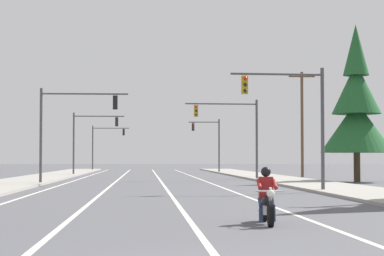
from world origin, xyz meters
name	(u,v)px	position (x,y,z in m)	size (l,w,h in m)	color
lane_stripe_center	(160,180)	(0.24, 45.00, 0.00)	(0.16, 100.00, 0.01)	beige
lane_stripe_left	(117,180)	(-3.01, 45.00, 0.00)	(0.16, 100.00, 0.01)	beige
lane_stripe_right	(202,180)	(3.50, 45.00, 0.00)	(0.16, 100.00, 0.01)	beige
lane_stripe_far_left	(76,180)	(-6.20, 45.00, 0.00)	(0.16, 100.00, 0.01)	beige
sidewalk_kerb_right	(292,181)	(9.44, 40.00, 0.07)	(4.40, 110.00, 0.14)	#9E998E
sidewalk_kerb_left	(21,182)	(-9.44, 40.00, 0.07)	(4.40, 110.00, 0.14)	#9E998E
motorcycle_with_rider	(267,201)	(2.15, 8.25, 0.59)	(0.70, 2.19, 1.46)	black
traffic_signal_near_right	(296,110)	(6.56, 25.01, 4.09)	(4.73, 0.54, 6.20)	#47474C
traffic_signal_near_left	(67,120)	(-5.96, 36.46, 4.15)	(5.68, 0.37, 6.20)	#47474C
traffic_signal_mid_right	(236,126)	(6.04, 44.40, 4.14)	(5.64, 0.60, 6.20)	#47474C
traffic_signal_mid_left	(88,134)	(-6.49, 61.13, 4.11)	(5.07, 0.37, 6.20)	#47474C
traffic_signal_far_right	(211,138)	(6.65, 71.84, 4.02)	(3.62, 0.37, 6.20)	#47474C
traffic_signal_far_left	(103,141)	(-6.63, 89.32, 4.11)	(5.12, 0.43, 6.20)	#47474C
utility_pole_right_far	(302,122)	(13.14, 53.02, 4.94)	(2.34, 0.26, 9.42)	brown
conifer_tree_right_verge_far	(356,109)	(14.03, 39.59, 5.14)	(5.10, 5.10, 11.22)	#4C3828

